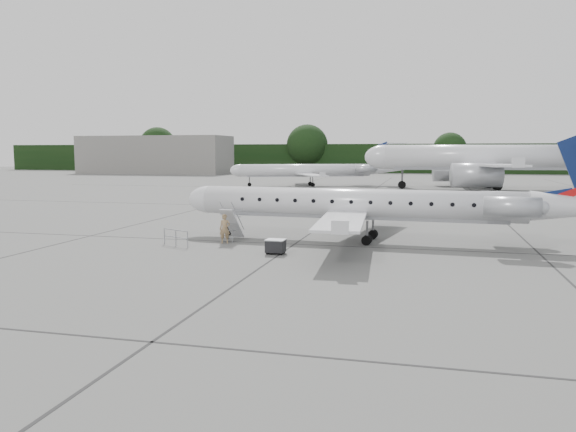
% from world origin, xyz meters
% --- Properties ---
extents(ground, '(320.00, 320.00, 0.00)m').
position_xyz_m(ground, '(0.00, 0.00, 0.00)').
color(ground, '#585856').
rests_on(ground, ground).
extents(treeline, '(260.00, 4.00, 8.00)m').
position_xyz_m(treeline, '(0.00, 130.00, 4.00)').
color(treeline, black).
rests_on(treeline, ground).
extents(terminal_building, '(40.00, 14.00, 10.00)m').
position_xyz_m(terminal_building, '(-70.00, 110.00, 5.00)').
color(terminal_building, slate).
rests_on(terminal_building, ground).
extents(main_regional_jet, '(27.71, 20.62, 6.86)m').
position_xyz_m(main_regional_jet, '(-2.80, 7.52, 3.43)').
color(main_regional_jet, silver).
rests_on(main_regional_jet, ground).
extents(airstair, '(0.96, 2.20, 2.15)m').
position_xyz_m(airstair, '(-10.73, 5.85, 1.07)').
color(airstair, silver).
rests_on(airstair, ground).
extents(passenger, '(0.78, 0.62, 1.88)m').
position_xyz_m(passenger, '(-10.79, 4.62, 0.94)').
color(passenger, '#90734F').
rests_on(passenger, ground).
extents(safety_railing, '(2.03, 0.99, 1.00)m').
position_xyz_m(safety_railing, '(-13.39, 2.91, 0.50)').
color(safety_railing, gray).
rests_on(safety_railing, ground).
extents(baggage_cart, '(1.07, 0.88, 0.90)m').
position_xyz_m(baggage_cart, '(-6.65, 1.75, 0.45)').
color(baggage_cart, black).
rests_on(baggage_cart, ground).
extents(bg_narrowbody, '(42.22, 33.27, 13.78)m').
position_xyz_m(bg_narrowbody, '(9.62, 63.73, 6.89)').
color(bg_narrowbody, silver).
rests_on(bg_narrowbody, ground).
extents(bg_regional_left, '(33.90, 29.31, 7.47)m').
position_xyz_m(bg_regional_left, '(-18.60, 64.59, 3.73)').
color(bg_regional_left, silver).
rests_on(bg_regional_left, ground).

